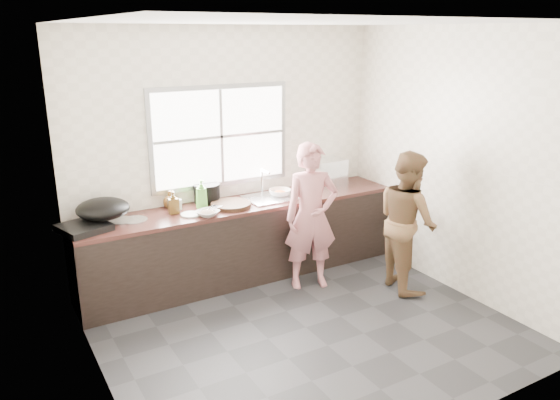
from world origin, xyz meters
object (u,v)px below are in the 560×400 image
woman (311,221)px  plate_food (191,214)px  burner (84,228)px  wok (103,209)px  glass_jar (178,204)px  cutting_board (231,205)px  dish_rack (327,172)px  person_side (407,221)px  bowl_mince (207,213)px  bowl_crabs (280,193)px  bottle_brown_tall (173,203)px  bowl_held (300,192)px  bottle_brown_short (170,200)px  bottle_green (201,195)px  pot_lid_left (120,221)px  pot_lid_right (134,220)px  black_pot (207,193)px

woman → plate_food: bearing=176.3°
burner → wok: wok is taller
woman → glass_jar: bearing=167.4°
cutting_board → dish_rack: size_ratio=1.02×
person_side → dish_rack: (-0.17, 1.23, 0.27)m
bowl_mince → bowl_crabs: size_ratio=1.12×
bowl_mince → bowl_crabs: bearing=13.4°
bottle_brown_tall → bowl_held: bearing=-3.3°
bottle_brown_tall → bottle_brown_short: (0.03, 0.18, -0.02)m
bottle_green → wok: bearing=177.0°
bottle_brown_short → bottle_brown_tall: bearing=-98.1°
bowl_held → burner: size_ratio=0.50×
plate_food → wok: size_ratio=0.40×
plate_food → dish_rack: 1.87m
glass_jar → wok: 0.78m
cutting_board → bottle_green: size_ratio=1.32×
bottle_brown_tall → plate_food: bearing=-52.2°
bottle_brown_short → dish_rack: (1.94, -0.08, 0.07)m
bowl_mince → wok: size_ratio=0.45×
bottle_brown_tall → pot_lid_left: (-0.54, 0.02, -0.10)m
wok → burner: bearing=-156.0°
pot_lid_right → person_side: bearing=-23.1°
cutting_board → wok: (-1.29, 0.11, 0.13)m
bottle_brown_tall → glass_jar: bearing=46.9°
plate_food → bottle_green: (0.17, 0.12, 0.15)m
bottle_brown_tall → pot_lid_left: bottle_brown_tall is taller
bottle_brown_short → dish_rack: bearing=-2.2°
burner → dish_rack: bearing=3.7°
person_side → woman: bearing=71.9°
bowl_held → pot_lid_right: bearing=178.5°
bottle_brown_short → pot_lid_right: bottle_brown_short is taller
cutting_board → bottle_brown_tall: (-0.59, 0.10, 0.09)m
black_pot → dish_rack: size_ratio=0.67×
plate_food → person_side: bearing=-25.6°
bottle_green → glass_jar: (-0.21, 0.13, -0.11)m
cutting_board → burner: bearing=179.1°
cutting_board → bowl_mince: (-0.33, -0.16, 0.01)m
wok → pot_lid_right: wok is taller
wok → dish_rack: dish_rack is taller
person_side → dish_rack: 1.27m
pot_lid_left → bowl_crabs: bearing=-1.6°
cutting_board → pot_lid_left: cutting_board is taller
bowl_mince → glass_jar: 0.39m
bottle_brown_tall → dish_rack: bearing=3.0°
person_side → pot_lid_right: (-2.55, 1.09, 0.12)m
dish_rack → bottle_brown_short: bearing=175.5°
bowl_held → black_pot: (-1.02, 0.26, 0.07)m
bowl_crabs → black_pot: size_ratio=0.71×
bottle_brown_short → burner: size_ratio=0.41×
bowl_held → pot_lid_right: 1.88m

